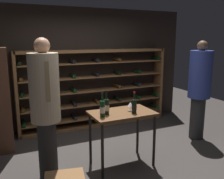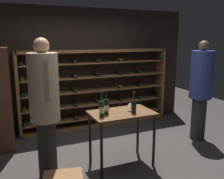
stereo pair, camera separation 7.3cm
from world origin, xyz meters
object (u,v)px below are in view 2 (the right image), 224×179
wine_glass_stemmed_left (130,105)px  tasting_table (122,119)px  wine_rack (96,89)px  person_bystander_red_print (45,103)px  wine_bottle_gold_foil (106,106)px  person_host_in_suit (201,86)px  wine_bottle_amber_reserve (134,106)px  wine_bottle_green_slim (102,108)px

wine_glass_stemmed_left → tasting_table: bearing=-176.0°
wine_rack → tasting_table: size_ratio=3.53×
person_bystander_red_print → wine_glass_stemmed_left: 1.30m
person_bystander_red_print → tasting_table: bearing=-1.1°
tasting_table → person_bystander_red_print: person_bystander_red_print is taller
person_bystander_red_print → wine_bottle_gold_foil: size_ratio=5.49×
wine_glass_stemmed_left → wine_bottle_gold_foil: bearing=-178.4°
person_host_in_suit → wine_glass_stemmed_left: (-1.72, -0.32, -0.11)m
wine_bottle_amber_reserve → wine_glass_stemmed_left: (0.01, 0.14, -0.02)m
wine_bottle_gold_foil → wine_bottle_green_slim: (-0.10, -0.09, 0.00)m
wine_bottle_gold_foil → wine_bottle_green_slim: size_ratio=1.02×
wine_rack → wine_bottle_gold_foil: wine_rack is taller
tasting_table → wine_bottle_green_slim: bearing=-166.3°
tasting_table → wine_bottle_green_slim: (-0.37, -0.09, 0.25)m
wine_rack → wine_bottle_gold_foil: 1.95m
tasting_table → person_host_in_suit: (1.87, 0.33, 0.32)m
wine_rack → wine_glass_stemmed_left: 1.87m
person_bystander_red_print → wine_bottle_amber_reserve: bearing=-6.2°
wine_bottle_green_slim → wine_rack: bearing=72.3°
wine_bottle_green_slim → wine_bottle_amber_reserve: bearing=-4.2°
wine_rack → tasting_table: 1.89m
tasting_table → wine_glass_stemmed_left: (0.15, 0.01, 0.22)m
person_bystander_red_print → wine_bottle_green_slim: (0.77, -0.19, -0.11)m
wine_rack → wine_glass_stemmed_left: (-0.11, -1.86, 0.11)m
tasting_table → person_bystander_red_print: size_ratio=0.49×
person_bystander_red_print → wine_bottle_amber_reserve: size_ratio=6.02×
wine_bottle_amber_reserve → wine_glass_stemmed_left: size_ratio=2.38×
wine_rack → tasting_table: bearing=-97.9°
wine_rack → person_bystander_red_print: bearing=-128.2°
person_bystander_red_print → wine_bottle_gold_foil: 0.89m
wine_bottle_amber_reserve → wine_bottle_green_slim: size_ratio=0.93×
wine_bottle_green_slim → person_bystander_red_print: bearing=166.4°
tasting_table → wine_bottle_gold_foil: (-0.27, -0.00, 0.24)m
wine_bottle_green_slim → wine_bottle_gold_foil: bearing=40.9°
wine_bottle_gold_foil → wine_glass_stemmed_left: (0.41, 0.01, -0.03)m
tasting_table → person_host_in_suit: 1.93m
wine_bottle_amber_reserve → person_host_in_suit: bearing=14.7°
wine_bottle_amber_reserve → tasting_table: bearing=137.9°
tasting_table → person_bystander_red_print: 1.20m
wine_bottle_gold_foil → person_bystander_red_print: bearing=173.5°
wine_rack → wine_bottle_amber_reserve: wine_rack is taller
tasting_table → wine_bottle_green_slim: 0.45m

